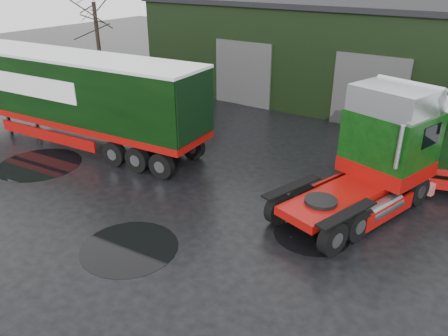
{
  "coord_description": "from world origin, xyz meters",
  "views": [
    {
      "loc": [
        8.44,
        -9.55,
        8.28
      ],
      "look_at": [
        0.55,
        2.12,
        1.7
      ],
      "focal_mm": 35.0,
      "sensor_mm": 36.0,
      "label": 1
    }
  ],
  "objects_px": {
    "tree_left": "(96,27)",
    "warehouse": "(401,54)",
    "trailer_left": "(74,100)",
    "tree_back_a": "(339,9)",
    "hero_tractor": "(357,157)"
  },
  "relations": [
    {
      "from": "hero_tractor",
      "to": "trailer_left",
      "type": "height_order",
      "value": "trailer_left"
    },
    {
      "from": "hero_tractor",
      "to": "trailer_left",
      "type": "bearing_deg",
      "value": -159.19
    },
    {
      "from": "tree_back_a",
      "to": "tree_left",
      "type": "bearing_deg",
      "value": -121.43
    },
    {
      "from": "trailer_left",
      "to": "tree_left",
      "type": "xyz_separation_m",
      "value": [
        -7.66,
        8.44,
        2.0
      ]
    },
    {
      "from": "trailer_left",
      "to": "tree_left",
      "type": "distance_m",
      "value": 11.57
    },
    {
      "from": "warehouse",
      "to": "hero_tractor",
      "type": "xyz_separation_m",
      "value": [
        2.5,
        -15.51,
        -0.92
      ]
    },
    {
      "from": "tree_back_a",
      "to": "warehouse",
      "type": "bearing_deg",
      "value": -51.34
    },
    {
      "from": "tree_left",
      "to": "warehouse",
      "type": "bearing_deg",
      "value": 22.83
    },
    {
      "from": "trailer_left",
      "to": "warehouse",
      "type": "bearing_deg",
      "value": -39.02
    },
    {
      "from": "warehouse",
      "to": "tree_back_a",
      "type": "bearing_deg",
      "value": 128.66
    },
    {
      "from": "hero_tractor",
      "to": "tree_back_a",
      "type": "bearing_deg",
      "value": 129.35
    },
    {
      "from": "tree_left",
      "to": "tree_back_a",
      "type": "relative_size",
      "value": 0.89
    },
    {
      "from": "warehouse",
      "to": "tree_left",
      "type": "bearing_deg",
      "value": -157.17
    },
    {
      "from": "warehouse",
      "to": "hero_tractor",
      "type": "bearing_deg",
      "value": -80.84
    },
    {
      "from": "trailer_left",
      "to": "tree_back_a",
      "type": "distance_m",
      "value": 26.76
    }
  ]
}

